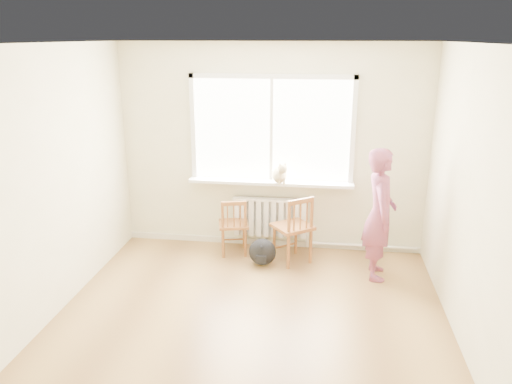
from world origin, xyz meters
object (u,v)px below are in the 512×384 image
(chair_right, at_px, (295,229))
(person, at_px, (380,214))
(backpack, at_px, (262,252))
(cat, at_px, (280,174))
(chair_left, at_px, (234,227))

(chair_right, relative_size, person, 0.57)
(chair_right, bearing_deg, backpack, -20.04)
(cat, relative_size, backpack, 1.27)
(chair_right, height_order, cat, cat)
(cat, height_order, backpack, cat)
(backpack, bearing_deg, cat, 69.57)
(chair_left, xyz_separation_m, backpack, (0.41, -0.27, -0.21))
(cat, bearing_deg, backpack, -129.80)
(chair_left, bearing_deg, cat, -176.20)
(chair_left, xyz_separation_m, person, (1.80, -0.37, 0.40))
(chair_right, relative_size, cat, 2.04)
(chair_right, relative_size, backpack, 2.58)
(person, bearing_deg, backpack, 84.96)
(person, distance_m, cat, 1.37)
(person, bearing_deg, chair_left, 77.55)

